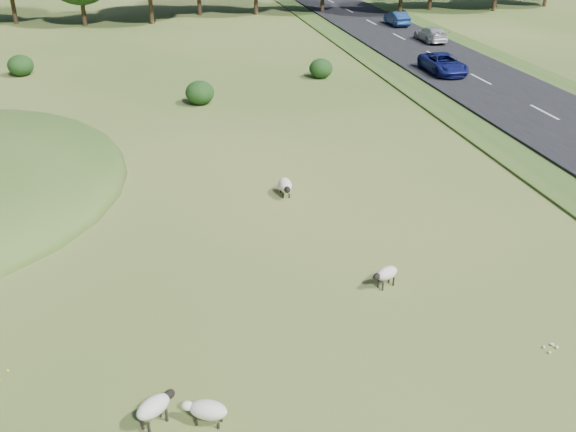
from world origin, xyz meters
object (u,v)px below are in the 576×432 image
object	(u,v)px
sheep_0	(154,406)
sheep_2	(386,274)
car_2	(443,64)
sheep_1	(207,410)
car_1	(431,34)
sheep_3	(285,185)
car_4	(397,18)

from	to	relation	value
sheep_0	sheep_2	size ratio (longest dim) A/B	1.05
sheep_0	car_2	xyz separation A→B (m)	(21.18, 30.81, 0.35)
sheep_1	sheep_0	bearing A→B (deg)	13.58
car_1	car_2	bearing A→B (deg)	71.05
sheep_1	sheep_2	bearing A→B (deg)	-118.51
sheep_2	car_1	bearing A→B (deg)	-139.65
car_1	sheep_2	bearing A→B (deg)	64.85
car_1	car_2	size ratio (longest dim) A/B	0.89
sheep_2	car_2	xyz separation A→B (m)	(13.64, 26.07, 0.42)
sheep_1	car_2	distance (m)	36.89
sheep_2	car_1	xyz separation A→B (m)	(17.44, 37.14, 0.37)
sheep_1	car_1	size ratio (longest dim) A/B	0.27
sheep_0	car_2	world-z (taller)	car_2
sheep_0	car_2	bearing A→B (deg)	16.89
sheep_0	car_1	xyz separation A→B (m)	(24.98, 41.88, 0.31)
sheep_3	car_1	distance (m)	35.03
sheep_1	sheep_2	distance (m)	8.03
sheep_0	sheep_1	bearing A→B (deg)	-48.42
car_4	car_1	bearing A→B (deg)	90.00
sheep_3	car_2	distance (m)	23.87
car_1	sheep_1	bearing A→B (deg)	60.57
car_4	sheep_1	bearing A→B (deg)	64.85
sheep_0	sheep_1	xyz separation A→B (m)	(1.22, -0.21, -0.15)
sheep_0	car_2	distance (m)	37.39
sheep_2	car_4	world-z (taller)	car_4
sheep_2	sheep_0	bearing A→B (deg)	7.65
sheep_0	sheep_2	distance (m)	8.91
sheep_3	car_4	xyz separation A→B (m)	(19.19, 37.81, 0.45)
car_2	sheep_2	bearing A→B (deg)	-117.61
sheep_2	car_4	bearing A→B (deg)	-135.41
car_4	sheep_3	bearing A→B (deg)	63.09
sheep_3	car_2	size ratio (longest dim) A/B	0.27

